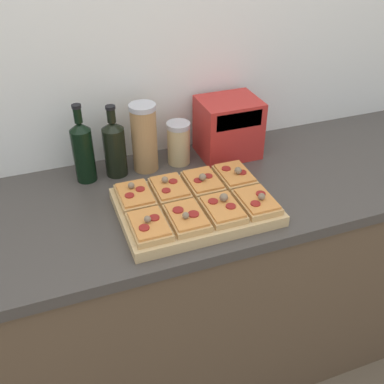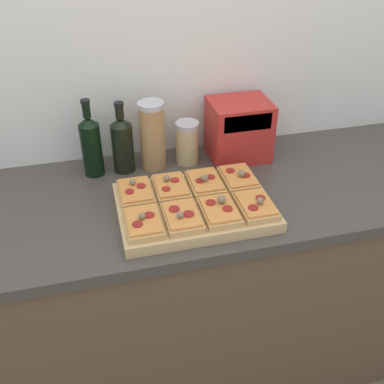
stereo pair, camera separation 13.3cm
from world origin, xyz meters
TOP-DOWN VIEW (x-y plane):
  - wall_back at (0.00, 0.67)m, footprint 6.00×0.06m
  - kitchen_counter at (0.00, 0.32)m, footprint 2.63×0.67m
  - cutting_board at (0.04, 0.21)m, footprint 0.49×0.35m
  - pizza_slice_back_left at (-0.14, 0.29)m, footprint 0.11×0.16m
  - pizza_slice_back_midleft at (-0.02, 0.29)m, footprint 0.11×0.16m
  - pizza_slice_back_midright at (0.10, 0.29)m, footprint 0.11×0.16m
  - pizza_slice_back_right at (0.22, 0.29)m, footprint 0.11×0.16m
  - pizza_slice_front_left at (-0.14, 0.12)m, footprint 0.11×0.16m
  - pizza_slice_front_midleft at (-0.02, 0.12)m, footprint 0.11×0.16m
  - pizza_slice_front_midright at (0.10, 0.13)m, footprint 0.11×0.16m
  - pizza_slice_front_right at (0.22, 0.12)m, footprint 0.11×0.16m
  - olive_oil_bottle at (-0.26, 0.53)m, footprint 0.07×0.07m
  - wine_bottle at (-0.15, 0.53)m, footprint 0.08×0.08m
  - grain_jar_tall at (-0.03, 0.53)m, footprint 0.10×0.10m
  - grain_jar_short at (0.10, 0.53)m, footprint 0.09×0.09m
  - toaster_oven at (0.30, 0.53)m, footprint 0.25×0.19m

SIDE VIEW (x-z plane):
  - kitchen_counter at x=0.00m, z-range 0.00..0.93m
  - cutting_board at x=0.04m, z-range 0.92..0.96m
  - pizza_slice_front_left at x=-0.14m, z-range 0.95..1.00m
  - pizza_slice_back_left at x=-0.14m, z-range 0.95..1.00m
  - pizza_slice_back_midleft at x=-0.02m, z-range 0.95..1.00m
  - pizza_slice_front_midleft at x=-0.02m, z-range 0.95..1.00m
  - pizza_slice_front_right at x=0.22m, z-range 0.95..1.00m
  - pizza_slice_back_midright at x=0.10m, z-range 0.95..1.00m
  - pizza_slice_back_right at x=0.22m, z-range 0.95..1.00m
  - pizza_slice_front_midright at x=0.10m, z-range 0.95..1.00m
  - grain_jar_short at x=0.10m, z-range 0.93..1.09m
  - wine_bottle at x=-0.15m, z-range 0.90..1.17m
  - toaster_oven at x=0.30m, z-range 0.93..1.15m
  - olive_oil_bottle at x=-0.26m, z-range 0.90..1.19m
  - grain_jar_tall at x=-0.03m, z-range 0.93..1.18m
  - wall_back at x=0.00m, z-range 0.00..2.50m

